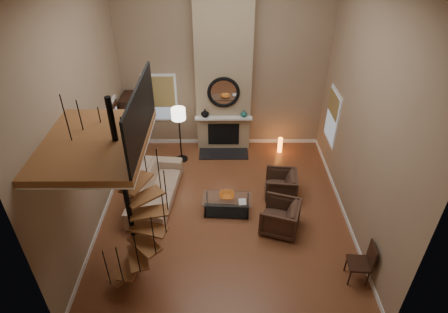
{
  "coord_description": "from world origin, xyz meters",
  "views": [
    {
      "loc": [
        -0.04,
        -7.08,
        6.52
      ],
      "look_at": [
        0.0,
        0.4,
        1.4
      ],
      "focal_mm": 30.23,
      "sensor_mm": 36.0,
      "label": 1
    }
  ],
  "objects_px": {
    "armchair_far": "(283,218)",
    "accent_lamp": "(280,145)",
    "side_chair": "(364,261)",
    "hutch": "(132,124)",
    "sofa": "(155,188)",
    "coffee_table": "(227,203)",
    "floor_lamp": "(179,118)",
    "armchair_near": "(284,185)"
  },
  "relations": [
    {
      "from": "sofa",
      "to": "side_chair",
      "type": "distance_m",
      "value": 5.22
    },
    {
      "from": "armchair_far",
      "to": "accent_lamp",
      "type": "bearing_deg",
      "value": -168.28
    },
    {
      "from": "armchair_near",
      "to": "side_chair",
      "type": "bearing_deg",
      "value": 31.44
    },
    {
      "from": "hutch",
      "to": "coffee_table",
      "type": "height_order",
      "value": "hutch"
    },
    {
      "from": "coffee_table",
      "to": "side_chair",
      "type": "relative_size",
      "value": 1.31
    },
    {
      "from": "sofa",
      "to": "floor_lamp",
      "type": "distance_m",
      "value": 2.17
    },
    {
      "from": "coffee_table",
      "to": "accent_lamp",
      "type": "height_order",
      "value": "accent_lamp"
    },
    {
      "from": "sofa",
      "to": "side_chair",
      "type": "relative_size",
      "value": 2.58
    },
    {
      "from": "hutch",
      "to": "side_chair",
      "type": "relative_size",
      "value": 1.9
    },
    {
      "from": "hutch",
      "to": "armchair_far",
      "type": "bearing_deg",
      "value": -39.89
    },
    {
      "from": "armchair_near",
      "to": "armchair_far",
      "type": "xyz_separation_m",
      "value": [
        -0.18,
        -1.21,
        0.0
      ]
    },
    {
      "from": "side_chair",
      "to": "sofa",
      "type": "bearing_deg",
      "value": 151.19
    },
    {
      "from": "hutch",
      "to": "accent_lamp",
      "type": "distance_m",
      "value": 4.54
    },
    {
      "from": "accent_lamp",
      "to": "armchair_far",
      "type": "bearing_deg",
      "value": -96.17
    },
    {
      "from": "armchair_far",
      "to": "accent_lamp",
      "type": "distance_m",
      "value": 3.35
    },
    {
      "from": "armchair_near",
      "to": "accent_lamp",
      "type": "relative_size",
      "value": 1.66
    },
    {
      "from": "sofa",
      "to": "accent_lamp",
      "type": "relative_size",
      "value": 5.04
    },
    {
      "from": "coffee_table",
      "to": "floor_lamp",
      "type": "xyz_separation_m",
      "value": [
        -1.34,
        2.34,
        1.13
      ]
    },
    {
      "from": "accent_lamp",
      "to": "side_chair",
      "type": "height_order",
      "value": "side_chair"
    },
    {
      "from": "armchair_far",
      "to": "sofa",
      "type": "bearing_deg",
      "value": -91.1
    },
    {
      "from": "armchair_far",
      "to": "coffee_table",
      "type": "distance_m",
      "value": 1.44
    },
    {
      "from": "sofa",
      "to": "floor_lamp",
      "type": "height_order",
      "value": "floor_lamp"
    },
    {
      "from": "sofa",
      "to": "armchair_far",
      "type": "relative_size",
      "value": 2.85
    },
    {
      "from": "hutch",
      "to": "coffee_table",
      "type": "xyz_separation_m",
      "value": [
        2.81,
        -2.86,
        -0.67
      ]
    },
    {
      "from": "hutch",
      "to": "armchair_near",
      "type": "relative_size",
      "value": 2.23
    },
    {
      "from": "hutch",
      "to": "armchair_near",
      "type": "bearing_deg",
      "value": -27.45
    },
    {
      "from": "sofa",
      "to": "coffee_table",
      "type": "relative_size",
      "value": 1.97
    },
    {
      "from": "hutch",
      "to": "floor_lamp",
      "type": "distance_m",
      "value": 1.63
    },
    {
      "from": "armchair_near",
      "to": "accent_lamp",
      "type": "height_order",
      "value": "armchair_near"
    },
    {
      "from": "hutch",
      "to": "accent_lamp",
      "type": "relative_size",
      "value": 3.71
    },
    {
      "from": "coffee_table",
      "to": "side_chair",
      "type": "height_order",
      "value": "side_chair"
    },
    {
      "from": "armchair_near",
      "to": "coffee_table",
      "type": "bearing_deg",
      "value": -60.9
    },
    {
      "from": "floor_lamp",
      "to": "side_chair",
      "type": "distance_m",
      "value": 6.03
    },
    {
      "from": "armchair_near",
      "to": "armchair_far",
      "type": "height_order",
      "value": "armchair_far"
    },
    {
      "from": "hutch",
      "to": "armchair_far",
      "type": "relative_size",
      "value": 2.1
    },
    {
      "from": "armchair_far",
      "to": "accent_lamp",
      "type": "height_order",
      "value": "armchair_far"
    },
    {
      "from": "accent_lamp",
      "to": "sofa",
      "type": "bearing_deg",
      "value": -147.43
    },
    {
      "from": "sofa",
      "to": "armchair_far",
      "type": "xyz_separation_m",
      "value": [
        3.15,
        -1.09,
        -0.04
      ]
    },
    {
      "from": "sofa",
      "to": "side_chair",
      "type": "height_order",
      "value": "side_chair"
    },
    {
      "from": "hutch",
      "to": "armchair_far",
      "type": "distance_m",
      "value": 5.41
    },
    {
      "from": "armchair_near",
      "to": "sofa",
      "type": "bearing_deg",
      "value": -81.46
    },
    {
      "from": "side_chair",
      "to": "armchair_far",
      "type": "bearing_deg",
      "value": 134.74
    }
  ]
}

